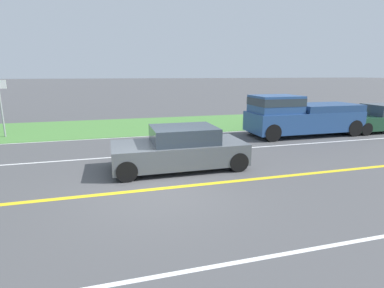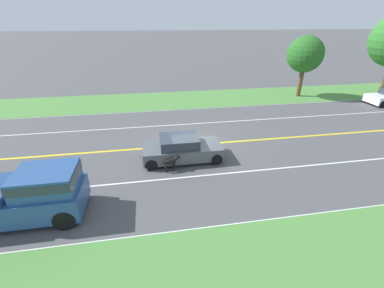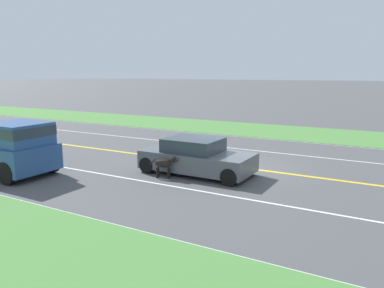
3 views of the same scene
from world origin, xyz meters
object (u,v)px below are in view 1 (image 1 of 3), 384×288
object	(u,v)px
street_sign	(0,101)
ego_car	(180,149)
pickup_truck	(299,115)
car_trailing_near	(384,118)
dog	(190,143)

from	to	relation	value
street_sign	ego_car	bearing A→B (deg)	-134.68
pickup_truck	car_trailing_near	size ratio (longest dim) A/B	1.20
pickup_truck	car_trailing_near	world-z (taller)	pickup_truck
pickup_truck	street_sign	xyz separation A→B (m)	(3.38, 13.86, 0.72)
street_sign	car_trailing_near	bearing A→B (deg)	-100.39
pickup_truck	car_trailing_near	xyz separation A→B (m)	(-0.10, -5.16, -0.35)
ego_car	street_sign	xyz separation A→B (m)	(6.93, 7.01, 1.09)
ego_car	dog	distance (m)	1.32
pickup_truck	car_trailing_near	distance (m)	5.18
ego_car	pickup_truck	world-z (taller)	pickup_truck
car_trailing_near	street_sign	bearing A→B (deg)	79.61
dog	pickup_truck	world-z (taller)	pickup_truck
dog	street_sign	world-z (taller)	street_sign
street_sign	pickup_truck	bearing A→B (deg)	-103.72
dog	street_sign	bearing A→B (deg)	39.97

